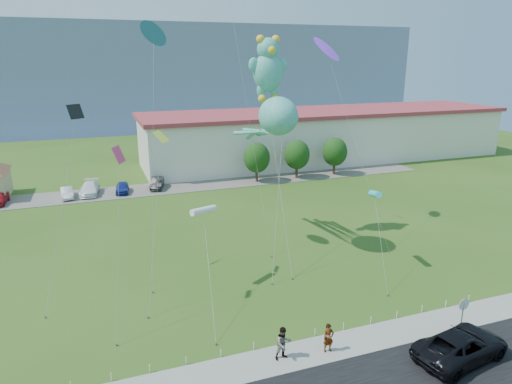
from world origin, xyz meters
TOP-DOWN VIEW (x-y plane):
  - ground at (0.00, 0.00)m, footprint 160.00×160.00m
  - sidewalk at (0.00, -2.75)m, footprint 80.00×2.50m
  - parking_strip at (0.00, 35.00)m, footprint 70.00×6.00m
  - hill_ridge at (0.00, 120.00)m, footprint 160.00×50.00m
  - warehouse at (26.00, 44.00)m, footprint 61.00×15.00m
  - stop_sign at (9.50, -4.21)m, footprint 0.80×0.07m
  - rope_fence at (0.00, -1.30)m, footprint 26.05×0.05m
  - tree_near at (10.00, 34.00)m, footprint 3.60×3.60m
  - tree_mid at (16.00, 34.00)m, footprint 3.60×3.60m
  - tree_far at (22.00, 34.00)m, footprint 3.60×3.60m
  - suv at (7.71, -6.10)m, footprint 6.29×3.70m
  - pedestrian_left at (0.96, -3.02)m, footprint 0.66×0.46m
  - pedestrian_right at (-1.75, -2.76)m, footprint 1.00×0.81m
  - parked_car_silver at (-14.30, 34.71)m, footprint 1.68×3.92m
  - parked_car_white at (-11.69, 35.35)m, footprint 2.66×5.25m
  - parked_car_blue at (-7.82, 34.76)m, footprint 1.96×3.98m
  - parked_car_black at (-3.39, 35.29)m, footprint 2.42×4.42m
  - octopus_kite at (3.57, 12.32)m, footprint 4.21×12.06m
  - teddy_bear_kite at (4.17, 15.12)m, footprint 3.53×10.35m
  - small_kite_blue at (-5.57, 14.50)m, footprint 3.12×7.92m
  - small_kite_white at (-3.71, 7.47)m, footprint 1.58×8.85m
  - small_kite_yellow at (-6.42, 8.76)m, footprint 2.97×5.85m
  - small_kite_pink at (-9.42, 5.73)m, footprint 1.98×5.12m
  - small_kite_cyan at (9.71, 5.99)m, footprint 1.87×5.91m
  - small_kite_black at (-12.08, 11.76)m, footprint 3.77×6.69m
  - small_kite_purple at (10.71, 16.44)m, footprint 3.20×9.60m

SIDE VIEW (x-z plane):
  - ground at x=0.00m, z-range 0.00..0.00m
  - parking_strip at x=0.00m, z-range 0.00..0.06m
  - sidewalk at x=0.00m, z-range 0.00..0.10m
  - rope_fence at x=0.00m, z-range 0.00..0.50m
  - parked_car_silver at x=-14.30m, z-range 0.06..1.32m
  - parked_car_blue at x=-7.82m, z-range 0.06..1.37m
  - parked_car_black at x=-3.39m, z-range 0.06..1.44m
  - parked_car_white at x=-11.69m, z-range 0.06..1.52m
  - suv at x=7.71m, z-range 0.06..1.70m
  - pedestrian_left at x=0.96m, z-range 0.10..1.85m
  - pedestrian_right at x=-1.75m, z-range 0.10..2.06m
  - stop_sign at x=9.50m, z-range 0.62..3.12m
  - tree_near at x=10.00m, z-range 0.65..6.12m
  - tree_mid at x=16.00m, z-range 0.65..6.12m
  - tree_far at x=22.00m, z-range 0.65..6.12m
  - warehouse at x=26.00m, z-range 0.02..8.22m
  - small_kite_white at x=-3.71m, z-range 2.68..9.00m
  - small_kite_cyan at x=9.71m, z-range 2.83..9.45m
  - small_kite_pink at x=-9.42m, z-range 3.94..15.00m
  - small_kite_yellow at x=-6.42m, z-range 4.07..15.60m
  - small_kite_black at x=-12.08m, z-range 4.58..17.74m
  - octopus_kite at x=3.57m, z-range 4.53..18.00m
  - hill_ridge at x=0.00m, z-range 0.00..25.00m
  - teddy_bear_kite at x=4.17m, z-range 6.50..24.81m
  - small_kite_purple at x=10.71m, z-range 7.84..25.77m
  - small_kite_blue at x=-5.57m, z-range 8.31..27.24m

